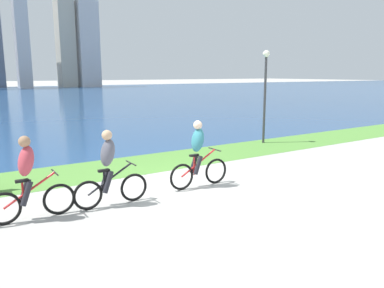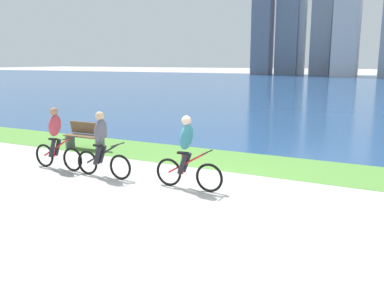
{
  "view_description": "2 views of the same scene",
  "coord_description": "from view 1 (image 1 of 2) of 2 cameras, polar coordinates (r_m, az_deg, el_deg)",
  "views": [
    {
      "loc": [
        -4.95,
        -7.81,
        2.86
      ],
      "look_at": [
        0.26,
        0.26,
        1.04
      ],
      "focal_mm": 34.95,
      "sensor_mm": 36.0,
      "label": 1
    },
    {
      "loc": [
        4.47,
        -8.31,
        2.92
      ],
      "look_at": [
        -0.01,
        0.43,
        0.93
      ],
      "focal_mm": 38.65,
      "sensor_mm": 36.0,
      "label": 2
    }
  ],
  "objects": [
    {
      "name": "cyclist_trailing",
      "position": [
        8.27,
        -12.55,
        -3.69
      ],
      "size": [
        1.69,
        0.52,
        1.68
      ],
      "color": "black",
      "rests_on": "ground"
    },
    {
      "name": "lamppost_tall",
      "position": [
        15.66,
        11.12,
        9.16
      ],
      "size": [
        0.28,
        0.28,
        3.77
      ],
      "color": "#38383D",
      "rests_on": "ground"
    },
    {
      "name": "cyclist_lead",
      "position": [
        9.42,
        0.95,
        -1.63
      ],
      "size": [
        1.72,
        0.52,
        1.71
      ],
      "color": "black",
      "rests_on": "ground"
    },
    {
      "name": "ground_plane",
      "position": [
        9.67,
        -0.46,
        -6.45
      ],
      "size": [
        300.0,
        300.0,
        0.0
      ],
      "primitive_type": "plane",
      "color": "#B2AFA8"
    },
    {
      "name": "cyclist_distant_rear",
      "position": [
        7.94,
        -23.7,
        -4.92
      ],
      "size": [
        1.68,
        0.52,
        1.69
      ],
      "color": "black",
      "rests_on": "ground"
    },
    {
      "name": "grass_strip_bayside",
      "position": [
        12.08,
        -7.71,
        -3.03
      ],
      "size": [
        120.0,
        2.43,
        0.01
      ],
      "primitive_type": "cube",
      "color": "#59933D",
      "rests_on": "ground"
    }
  ]
}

